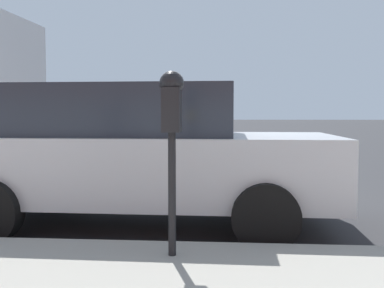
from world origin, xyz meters
TOP-DOWN VIEW (x-y plane):
  - ground_plane at (0.00, 0.00)m, footprint 220.00×220.00m
  - parking_meter at (-2.58, -0.22)m, footprint 0.21×0.19m
  - car_silver at (-0.91, 0.37)m, footprint 2.12×4.36m

SIDE VIEW (x-z plane):
  - ground_plane at x=0.00m, z-range 0.00..0.00m
  - car_silver at x=-0.91m, z-range 0.04..1.62m
  - parking_meter at x=-2.58m, z-range 0.55..1.98m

